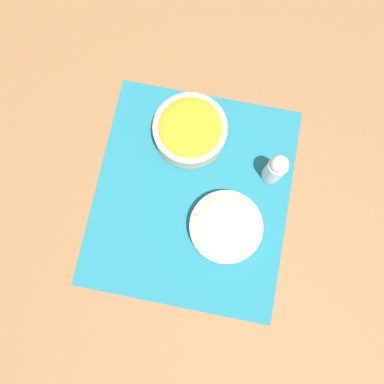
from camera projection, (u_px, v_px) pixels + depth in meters
The scene contains 5 objects.
ground_plane at pixel (192, 195), 0.78m from camera, with size 3.00×3.00×0.00m, color brown.
placemat at pixel (192, 195), 0.78m from camera, with size 0.45×0.40×0.00m.
cucumber_bowl at pixel (226, 227), 0.74m from camera, with size 0.14×0.14×0.05m.
carrot_bowl at pixel (190, 130), 0.77m from camera, with size 0.15×0.15×0.06m.
pepper_shaker at pixel (276, 169), 0.74m from camera, with size 0.04×0.04×0.10m.
Camera 1 is at (0.14, 0.03, 0.77)m, focal length 35.00 mm.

